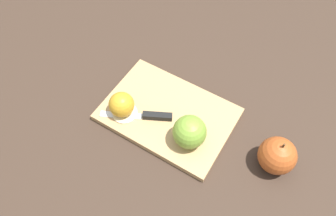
{
  "coord_description": "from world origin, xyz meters",
  "views": [
    {
      "loc": [
        -0.31,
        0.34,
        0.73
      ],
      "look_at": [
        0.0,
        0.0,
        0.04
      ],
      "focal_mm": 35.0,
      "sensor_mm": 36.0,
      "label": 1
    }
  ],
  "objects_px": {
    "apple_half_right": "(121,104)",
    "apple_whole": "(277,156)",
    "apple_half_left": "(190,132)",
    "knife": "(150,116)"
  },
  "relations": [
    {
      "from": "apple_half_left",
      "to": "apple_half_right",
      "type": "bearing_deg",
      "value": -149.17
    },
    {
      "from": "apple_half_right",
      "to": "apple_whole",
      "type": "xyz_separation_m",
      "value": [
        -0.36,
        -0.15,
        -0.01
      ]
    },
    {
      "from": "apple_half_right",
      "to": "apple_whole",
      "type": "bearing_deg",
      "value": -147.3
    },
    {
      "from": "apple_half_right",
      "to": "knife",
      "type": "bearing_deg",
      "value": -141.02
    },
    {
      "from": "knife",
      "to": "apple_whole",
      "type": "height_order",
      "value": "apple_whole"
    },
    {
      "from": "apple_half_left",
      "to": "apple_half_right",
      "type": "distance_m",
      "value": 0.19
    },
    {
      "from": "apple_half_right",
      "to": "knife",
      "type": "height_order",
      "value": "apple_half_right"
    },
    {
      "from": "apple_half_left",
      "to": "apple_whole",
      "type": "bearing_deg",
      "value": 42.16
    },
    {
      "from": "apple_half_left",
      "to": "apple_whole",
      "type": "relative_size",
      "value": 0.81
    },
    {
      "from": "apple_half_right",
      "to": "apple_whole",
      "type": "distance_m",
      "value": 0.39
    }
  ]
}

